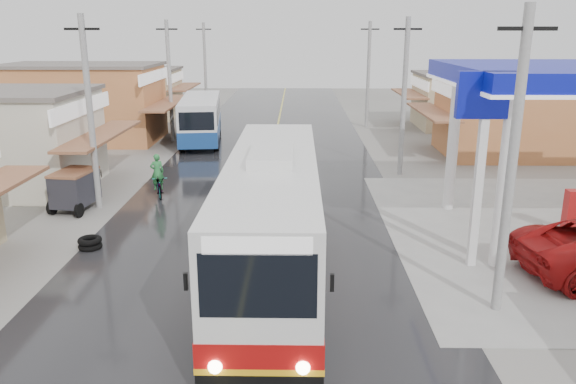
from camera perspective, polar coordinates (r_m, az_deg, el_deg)
name	(u,v)px	position (r m, az deg, el deg)	size (l,w,h in m)	color
ground	(241,307)	(15.86, -4.82, -11.60)	(120.00, 120.00, 0.00)	slate
road	(268,173)	(29.92, -2.05, 1.92)	(12.00, 90.00, 0.02)	black
centre_line	(268,173)	(29.92, -2.05, 1.94)	(0.15, 90.00, 0.01)	#D8CC4C
shopfronts_left	(50,160)	(35.87, -23.04, 3.01)	(11.00, 44.00, 5.20)	tan
utility_poles_left	(142,168)	(32.01, -14.58, 2.33)	(1.60, 50.00, 8.00)	gray
utility_poles_right	(400,174)	(30.38, 11.27, 1.81)	(1.60, 36.00, 8.00)	gray
coach_bus	(273,215)	(17.20, -1.58, -2.32)	(3.00, 12.79, 3.99)	silver
second_bus	(201,118)	(38.61, -8.84, 7.41)	(3.42, 9.23, 2.99)	silver
cyclist	(159,182)	(26.26, -12.99, 0.96)	(1.21, 2.00, 2.03)	black
tricycle_near	(74,188)	(25.22, -20.87, 0.40)	(1.74, 2.40, 1.71)	#26262D
tricycle_far	(87,158)	(31.17, -19.78, 3.27)	(2.03, 2.29, 1.61)	#26262D
tyre_stack	(90,243)	(20.83, -19.47, -4.92)	(0.82, 0.82, 0.42)	black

